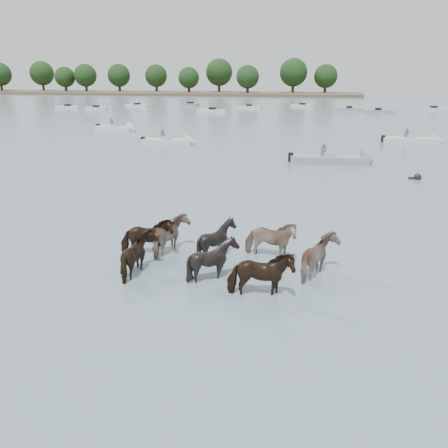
# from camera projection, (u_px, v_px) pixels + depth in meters

# --- Properties ---
(ground) EXTENTS (400.00, 400.00, 0.00)m
(ground) POSITION_uv_depth(u_px,v_px,m) (180.00, 269.00, 14.06)
(ground) COLOR slate
(ground) RESTS_ON ground
(shoreline) EXTENTS (160.00, 30.00, 1.00)m
(shoreline) POSITION_uv_depth(u_px,v_px,m) (139.00, 93.00, 168.87)
(shoreline) COLOR #4C4233
(shoreline) RESTS_ON ground
(pony_herd) EXTENTS (7.33, 3.95, 1.50)m
(pony_herd) POSITION_uv_depth(u_px,v_px,m) (216.00, 251.00, 14.06)
(pony_herd) COLOR black
(pony_herd) RESTS_ON ground
(swimming_pony) EXTENTS (0.72, 0.44, 0.44)m
(swimming_pony) POSITION_uv_depth(u_px,v_px,m) (417.00, 178.00, 26.58)
(swimming_pony) COLOR black
(swimming_pony) RESTS_ON ground
(motorboat_a) EXTENTS (5.03, 2.52, 1.92)m
(motorboat_a) POSITION_uv_depth(u_px,v_px,m) (175.00, 142.00, 40.70)
(motorboat_a) COLOR silver
(motorboat_a) RESTS_ON ground
(motorboat_b) EXTENTS (5.98, 2.24, 1.92)m
(motorboat_b) POSITION_uv_depth(u_px,v_px,m) (340.00, 160.00, 31.64)
(motorboat_b) COLOR gray
(motorboat_b) RESTS_ON ground
(motorboat_c) EXTENTS (5.50, 1.99, 1.92)m
(motorboat_c) POSITION_uv_depth(u_px,v_px,m) (419.00, 141.00, 41.45)
(motorboat_c) COLOR silver
(motorboat_c) RESTS_ON ground
(motorboat_f) EXTENTS (5.41, 2.29, 1.92)m
(motorboat_f) POSITION_uv_depth(u_px,v_px,m) (121.00, 129.00, 51.32)
(motorboat_f) COLOR silver
(motorboat_f) RESTS_ON ground
(distant_flotilla) EXTENTS (101.51, 28.75, 0.93)m
(distant_flotilla) POSITION_uv_depth(u_px,v_px,m) (318.00, 109.00, 84.17)
(distant_flotilla) COLOR silver
(distant_flotilla) RESTS_ON ground
(treeline) EXTENTS (143.53, 20.30, 12.59)m
(treeline) POSITION_uv_depth(u_px,v_px,m) (131.00, 75.00, 170.10)
(treeline) COLOR #382619
(treeline) RESTS_ON ground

